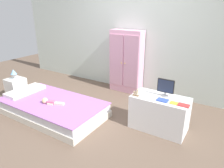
{
  "coord_description": "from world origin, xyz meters",
  "views": [
    {
      "loc": [
        1.88,
        -2.4,
        1.77
      ],
      "look_at": [
        0.18,
        0.32,
        0.56
      ],
      "focal_mm": 32.63,
      "sensor_mm": 36.0,
      "label": 1
    }
  ],
  "objects": [
    {
      "name": "table_lamp",
      "position": [
        -1.85,
        -0.14,
        0.55
      ],
      "size": [
        0.13,
        0.13,
        0.2
      ],
      "color": "#B7B2AD",
      "rests_on": "nightstand"
    },
    {
      "name": "pillow",
      "position": [
        -1.39,
        -0.25,
        0.29
      ],
      "size": [
        0.32,
        0.71,
        0.06
      ],
      "primitive_type": "cube",
      "color": "white",
      "rests_on": "bed"
    },
    {
      "name": "nightstand",
      "position": [
        -1.85,
        -0.14,
        0.21
      ],
      "size": [
        0.32,
        0.32,
        0.41
      ],
      "primitive_type": "cube",
      "color": "white",
      "rests_on": "ground_plane"
    },
    {
      "name": "rocking_horse_toy",
      "position": [
        0.71,
        0.15,
        0.58
      ],
      "size": [
        0.1,
        0.04,
        0.12
      ],
      "color": "#8E6642",
      "rests_on": "tv_stand"
    },
    {
      "name": "book_blue",
      "position": [
        1.11,
        0.2,
        0.54
      ],
      "size": [
        0.15,
        0.11,
        0.02
      ],
      "primitive_type": "cube",
      "color": "blue",
      "rests_on": "tv_stand"
    },
    {
      "name": "wardrobe",
      "position": [
        -0.12,
        1.39,
        0.67
      ],
      "size": [
        0.7,
        0.3,
        1.34
      ],
      "color": "#EFADCC",
      "rests_on": "ground_plane"
    },
    {
      "name": "book_red",
      "position": [
        1.4,
        0.2,
        0.54
      ],
      "size": [
        0.15,
        0.1,
        0.01
      ],
      "primitive_type": "cube",
      "color": "#CC3838",
      "rests_on": "tv_stand"
    },
    {
      "name": "bed",
      "position": [
        -0.68,
        -0.25,
        0.13
      ],
      "size": [
        1.83,
        0.98,
        0.26
      ],
      "color": "silver",
      "rests_on": "ground_plane"
    },
    {
      "name": "book_yellow",
      "position": [
        1.27,
        0.2,
        0.53
      ],
      "size": [
        0.11,
        0.09,
        0.01
      ],
      "primitive_type": "cube",
      "color": "gold",
      "rests_on": "tv_stand"
    },
    {
      "name": "doll",
      "position": [
        -0.64,
        -0.35,
        0.29
      ],
      "size": [
        0.38,
        0.19,
        0.1
      ],
      "color": "#D6668E",
      "rests_on": "bed"
    },
    {
      "name": "back_wall",
      "position": [
        0.0,
        1.57,
        1.35
      ],
      "size": [
        6.4,
        0.05,
        2.7
      ],
      "primitive_type": "cube",
      "color": "silver",
      "rests_on": "ground_plane"
    },
    {
      "name": "tv_stand",
      "position": [
        1.04,
        0.3,
        0.26
      ],
      "size": [
        0.83,
        0.44,
        0.53
      ],
      "primitive_type": "cube",
      "color": "white",
      "rests_on": "ground_plane"
    },
    {
      "name": "tv_monitor",
      "position": [
        1.08,
        0.37,
        0.68
      ],
      "size": [
        0.25,
        0.1,
        0.26
      ],
      "color": "#99999E",
      "rests_on": "tv_stand"
    },
    {
      "name": "ground_plane",
      "position": [
        0.0,
        0.0,
        -0.01
      ],
      "size": [
        10.0,
        10.0,
        0.02
      ],
      "primitive_type": "cube",
      "color": "brown"
    }
  ]
}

